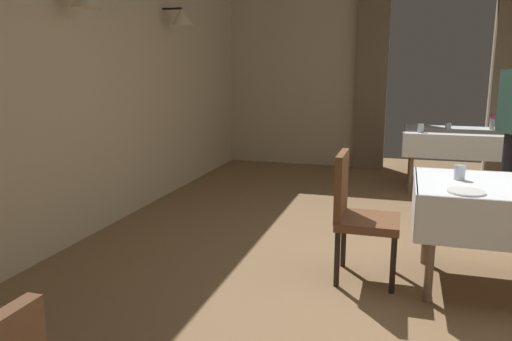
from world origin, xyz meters
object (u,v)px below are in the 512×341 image
at_px(chair_mid_left, 357,210).
at_px(glass_far_c, 421,128).
at_px(flower_vase_far, 492,121).
at_px(dining_table_far, 464,138).
at_px(plate_mid_c, 466,192).
at_px(dining_table_mid, 511,201).
at_px(glass_mid_b, 460,172).
at_px(glass_far_b, 448,126).

height_order(chair_mid_left, glass_far_c, chair_mid_left).
distance_m(chair_mid_left, flower_vase_far, 3.60).
distance_m(dining_table_far, plate_mid_c, 3.34).
relative_size(dining_table_mid, plate_mid_c, 5.41).
relative_size(chair_mid_left, glass_far_c, 9.18).
relative_size(dining_table_far, plate_mid_c, 6.25).
bearing_deg(plate_mid_c, glass_mid_b, 90.91).
bearing_deg(glass_far_c, dining_table_mid, -78.74).
distance_m(chair_mid_left, plate_mid_c, 0.76).
height_order(chair_mid_left, plate_mid_c, chair_mid_left).
relative_size(plate_mid_c, glass_far_c, 2.29).
relative_size(chair_mid_left, flower_vase_far, 4.77).
relative_size(chair_mid_left, plate_mid_c, 4.01).
bearing_deg(glass_far_c, dining_table_far, 32.93).
distance_m(chair_mid_left, glass_mid_b, 0.76).
relative_size(glass_mid_b, glass_far_c, 1.01).
bearing_deg(dining_table_mid, flower_vase_far, 84.12).
distance_m(dining_table_far, glass_mid_b, 2.96).
xyz_separation_m(glass_mid_b, flower_vase_far, (0.66, 3.16, 0.05)).
bearing_deg(glass_far_c, glass_far_b, 46.94).
height_order(dining_table_far, flower_vase_far, flower_vase_far).
height_order(dining_table_mid, glass_far_c, glass_far_c).
relative_size(chair_mid_left, glass_far_b, 10.40).
distance_m(dining_table_mid, glass_mid_b, 0.37).
relative_size(dining_table_mid, glass_far_c, 12.39).
xyz_separation_m(dining_table_mid, chair_mid_left, (-1.01, -0.09, -0.13)).
bearing_deg(glass_far_b, glass_far_c, -133.06).
bearing_deg(plate_mid_c, dining_table_far, 84.55).
distance_m(dining_table_far, glass_far_b, 0.23).
height_order(flower_vase_far, glass_far_b, flower_vase_far).
bearing_deg(flower_vase_far, glass_far_b, -159.04).
relative_size(glass_far_b, glass_far_c, 0.88).
height_order(flower_vase_far, glass_far_c, flower_vase_far).
distance_m(glass_mid_b, glass_far_b, 2.96).
xyz_separation_m(dining_table_mid, flower_vase_far, (0.33, 3.23, 0.21)).
bearing_deg(dining_table_far, chair_mid_left, -107.96).
xyz_separation_m(dining_table_mid, plate_mid_c, (-0.32, -0.31, 0.11)).
bearing_deg(dining_table_mid, glass_far_c, 101.26).
bearing_deg(flower_vase_far, dining_table_far, -146.99).
xyz_separation_m(dining_table_far, glass_far_c, (-0.52, -0.34, 0.14)).
bearing_deg(glass_far_c, chair_mid_left, -99.88).
bearing_deg(glass_far_b, dining_table_mid, -86.26).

